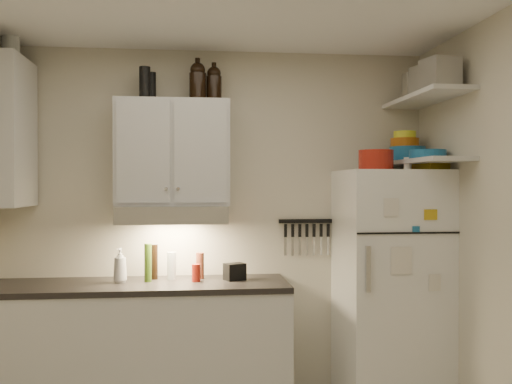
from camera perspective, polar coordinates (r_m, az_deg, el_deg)
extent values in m
cube|color=beige|center=(4.31, -4.22, -3.23)|extent=(3.20, 0.02, 2.60)
cube|color=silver|center=(4.17, -11.90, -15.41)|extent=(2.10, 0.60, 0.88)
cube|color=black|center=(4.06, -11.92, -9.17)|extent=(2.10, 0.62, 0.04)
cube|color=silver|center=(4.13, -8.31, 3.88)|extent=(0.80, 0.33, 0.75)
cube|color=silver|center=(4.20, -24.13, 5.49)|extent=(0.33, 0.55, 1.00)
cube|color=silver|center=(4.06, -8.33, -2.20)|extent=(0.76, 0.46, 0.12)
cube|color=white|center=(4.26, 13.28, -9.40)|extent=(0.70, 0.68, 1.70)
cube|color=silver|center=(4.18, 16.58, 8.99)|extent=(0.30, 0.95, 0.03)
cube|color=silver|center=(4.14, 16.56, 2.95)|extent=(0.30, 0.95, 0.03)
cube|color=black|center=(4.36, 5.03, -2.92)|extent=(0.42, 0.02, 0.03)
cylinder|color=maroon|center=(4.10, 11.89, 3.14)|extent=(0.32, 0.32, 0.14)
cube|color=gold|center=(4.19, 17.19, 2.63)|extent=(0.22, 0.26, 0.08)
cylinder|color=silver|center=(4.12, 14.93, 2.75)|extent=(0.06, 0.06, 0.09)
cylinder|color=silver|center=(4.45, 16.21, 10.00)|extent=(0.37, 0.37, 0.20)
cube|color=#AAAAAD|center=(4.18, 16.83, 10.58)|extent=(0.23, 0.21, 0.20)
cube|color=#AAAAAD|center=(3.95, 17.92, 11.16)|extent=(0.24, 0.24, 0.20)
cylinder|color=#1C649A|center=(4.40, 14.91, 3.71)|extent=(0.26, 0.26, 0.11)
cylinder|color=#B95E11|center=(4.41, 14.65, 4.80)|extent=(0.21, 0.21, 0.06)
cylinder|color=yellow|center=(4.42, 14.66, 5.55)|extent=(0.16, 0.16, 0.05)
cylinder|color=#1C649A|center=(4.11, 16.78, 3.61)|extent=(0.30, 0.30, 0.06)
cylinder|color=black|center=(4.22, -10.44, 10.32)|extent=(0.09, 0.09, 0.20)
cylinder|color=black|center=(4.15, -11.06, 10.65)|extent=(0.09, 0.09, 0.23)
cylinder|color=silver|center=(4.31, -23.31, 13.15)|extent=(0.15, 0.15, 0.16)
imported|color=silver|center=(4.08, -13.43, -6.95)|extent=(0.13, 0.13, 0.27)
cylinder|color=brown|center=(4.16, -5.62, -7.34)|extent=(0.08, 0.08, 0.19)
cylinder|color=#385816|center=(4.07, -10.75, -6.96)|extent=(0.07, 0.07, 0.27)
cylinder|color=black|center=(4.17, -10.14, -6.89)|extent=(0.06, 0.06, 0.25)
cylinder|color=silver|center=(4.15, -8.43, -7.31)|extent=(0.08, 0.08, 0.20)
cylinder|color=maroon|center=(4.04, -6.01, -8.05)|extent=(0.08, 0.08, 0.12)
cube|color=black|center=(4.09, -2.15, -7.97)|extent=(0.17, 0.15, 0.12)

